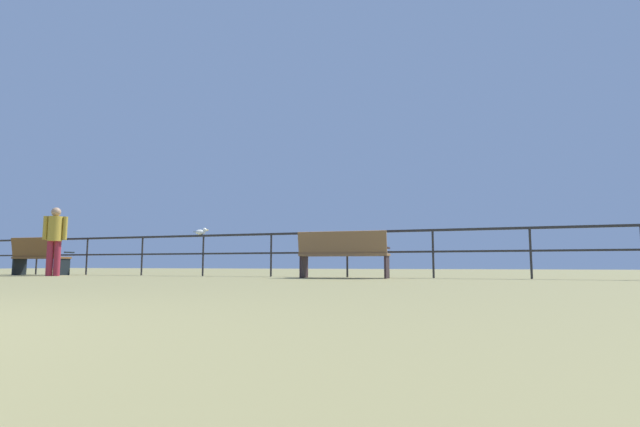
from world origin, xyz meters
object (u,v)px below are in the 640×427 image
(bench_near_left, at_px, (343,252))
(seagull_on_rail, at_px, (201,232))
(person_at_railing, at_px, (55,236))
(bench_far_left, at_px, (39,255))

(bench_near_left, bearing_deg, seagull_on_rail, 168.48)
(person_at_railing, bearing_deg, bench_far_left, 153.89)
(seagull_on_rail, bearing_deg, bench_far_left, -169.75)
(bench_near_left, xyz_separation_m, seagull_on_rail, (-3.89, 0.79, 0.55))
(seagull_on_rail, bearing_deg, bench_near_left, -11.52)
(bench_near_left, relative_size, seagull_on_rail, 5.67)
(bench_far_left, height_order, seagull_on_rail, seagull_on_rail)
(bench_far_left, xyz_separation_m, bench_near_left, (8.26, -0.00, -0.00))
(bench_far_left, relative_size, seagull_on_rail, 4.74)
(bench_far_left, height_order, bench_near_left, bench_far_left)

